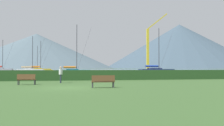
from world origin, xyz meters
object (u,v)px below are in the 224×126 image
object	(u,v)px
sailboat_slip_8	(75,72)
park_bench_under_tree	(103,81)
park_bench_near_path	(27,79)
sailboat_slip_4	(31,71)
sailboat_slip_3	(36,70)
dock_crane	(149,52)
sailboat_slip_5	(157,71)
sailboat_slip_6	(1,70)
person_seated_viewer	(61,73)
sailboat_slip_2	(39,70)

from	to	relation	value
sailboat_slip_8	park_bench_under_tree	xyz separation A→B (m)	(1.08, -34.41, -0.12)
sailboat_slip_8	park_bench_near_path	world-z (taller)	sailboat_slip_8
sailboat_slip_8	sailboat_slip_4	bearing A→B (deg)	117.80
sailboat_slip_3	dock_crane	bearing A→B (deg)	-19.64
sailboat_slip_5	sailboat_slip_8	xyz separation A→B (m)	(-18.46, 0.49, -0.08)
sailboat_slip_6	sailboat_slip_8	world-z (taller)	sailboat_slip_6
park_bench_near_path	person_seated_viewer	world-z (taller)	person_seated_viewer
sailboat_slip_2	sailboat_slip_6	world-z (taller)	sailboat_slip_6
sailboat_slip_2	sailboat_slip_5	bearing A→B (deg)	-54.62
sailboat_slip_2	person_seated_viewer	distance (m)	59.68
sailboat_slip_4	park_bench_under_tree	size ratio (longest dim) A/B	5.93
sailboat_slip_4	sailboat_slip_8	world-z (taller)	sailboat_slip_8
sailboat_slip_6	sailboat_slip_2	bearing A→B (deg)	-27.56
sailboat_slip_4	dock_crane	xyz separation A→B (m)	(40.35, 16.09, 6.94)
sailboat_slip_2	sailboat_slip_8	distance (m)	32.91
sailboat_slip_3	park_bench_near_path	size ratio (longest dim) A/B	6.58
sailboat_slip_3	sailboat_slip_5	world-z (taller)	sailboat_slip_3
park_bench_near_path	sailboat_slip_5	bearing A→B (deg)	57.27
person_seated_viewer	dock_crane	xyz separation A→B (m)	(30.96, 62.53, 6.65)
sailboat_slip_6	park_bench_under_tree	world-z (taller)	sailboat_slip_6
sailboat_slip_2	dock_crane	xyz separation A→B (m)	(39.46, 3.46, 6.89)
sailboat_slip_3	sailboat_slip_6	xyz separation A→B (m)	(-10.06, -14.44, 0.05)
sailboat_slip_8	park_bench_near_path	size ratio (longest dim) A/B	6.64
sailboat_slip_4	dock_crane	world-z (taller)	dock_crane
dock_crane	sailboat_slip_4	bearing A→B (deg)	-158.27
sailboat_slip_6	park_bench_near_path	bearing A→B (deg)	-76.36
sailboat_slip_5	park_bench_near_path	distance (m)	37.77
sailboat_slip_3	park_bench_near_path	bearing A→B (deg)	-81.30
park_bench_under_tree	dock_crane	distance (m)	74.65
person_seated_viewer	dock_crane	size ratio (longest dim) A/B	0.07
sailboat_slip_4	dock_crane	size ratio (longest dim) A/B	0.47
park_bench_near_path	sailboat_slip_4	bearing A→B (deg)	103.60
sailboat_slip_5	park_bench_under_tree	world-z (taller)	sailboat_slip_5
sailboat_slip_5	sailboat_slip_6	world-z (taller)	sailboat_slip_6
sailboat_slip_4	person_seated_viewer	world-z (taller)	sailboat_slip_4
sailboat_slip_8	park_bench_under_tree	distance (m)	34.43
sailboat_slip_2	sailboat_slip_8	world-z (taller)	sailboat_slip_8
dock_crane	sailboat_slip_8	bearing A→B (deg)	-129.72
sailboat_slip_8	dock_crane	distance (m)	45.48
park_bench_under_tree	person_seated_viewer	size ratio (longest dim) A/B	1.07
sailboat_slip_2	park_bench_near_path	xyz separation A→B (m)	(5.55, -61.06, -0.20)
sailboat_slip_2	person_seated_viewer	xyz separation A→B (m)	(8.49, -59.07, 0.24)
park_bench_under_tree	park_bench_near_path	bearing A→B (deg)	144.40
sailboat_slip_4	sailboat_slip_6	size ratio (longest dim) A/B	0.93
sailboat_slip_2	sailboat_slip_5	xyz separation A→B (m)	(29.19, -31.60, 0.01)
person_seated_viewer	sailboat_slip_4	bearing A→B (deg)	102.54
sailboat_slip_3	sailboat_slip_8	world-z (taller)	sailboat_slip_8
sailboat_slip_4	sailboat_slip_6	distance (m)	22.84
park_bench_under_tree	dock_crane	size ratio (longest dim) A/B	0.08
sailboat_slip_5	sailboat_slip_8	world-z (taller)	sailboat_slip_8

